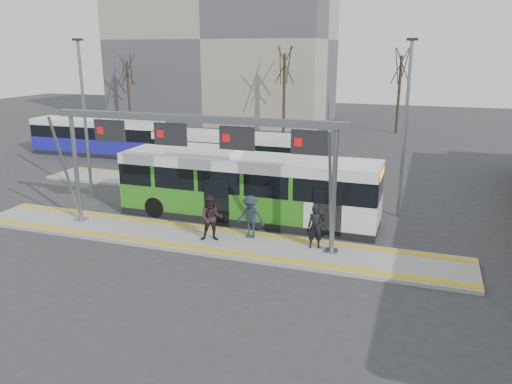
% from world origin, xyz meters
% --- Properties ---
extents(ground, '(120.00, 120.00, 0.00)m').
position_xyz_m(ground, '(0.00, 0.00, 0.00)').
color(ground, '#2D2D30').
rests_on(ground, ground).
extents(platform_main, '(22.00, 3.00, 0.15)m').
position_xyz_m(platform_main, '(0.00, 0.00, 0.07)').
color(platform_main, gray).
rests_on(platform_main, ground).
extents(platform_second, '(20.00, 3.00, 0.15)m').
position_xyz_m(platform_second, '(-4.00, 8.00, 0.07)').
color(platform_second, gray).
rests_on(platform_second, ground).
extents(tactile_main, '(22.00, 2.65, 0.02)m').
position_xyz_m(tactile_main, '(0.00, 0.00, 0.16)').
color(tactile_main, gold).
rests_on(tactile_main, platform_main).
extents(tactile_second, '(20.00, 0.35, 0.02)m').
position_xyz_m(tactile_second, '(-4.00, 9.15, 0.16)').
color(tactile_second, gold).
rests_on(tactile_second, platform_second).
extents(gantry, '(13.00, 1.68, 5.20)m').
position_xyz_m(gantry, '(-0.35, 0.25, 4.30)').
color(gantry, slate).
rests_on(gantry, platform_main).
extents(apartment_block, '(24.50, 12.50, 18.40)m').
position_xyz_m(apartment_block, '(-14.00, 36.00, 9.21)').
color(apartment_block, gray).
rests_on(apartment_block, ground).
extents(hero_bus, '(12.46, 2.69, 3.42)m').
position_xyz_m(hero_bus, '(0.76, 3.37, 1.57)').
color(hero_bus, black).
rests_on(hero_bus, ground).
extents(bg_bus_green, '(11.10, 2.39, 2.77)m').
position_xyz_m(bg_bus_green, '(-2.81, 11.30, 1.37)').
color(bg_bus_green, black).
rests_on(bg_bus_green, ground).
extents(bg_bus_blue, '(10.66, 2.67, 2.76)m').
position_xyz_m(bg_bus_blue, '(-15.50, 14.11, 1.37)').
color(bg_bus_blue, black).
rests_on(bg_bus_blue, ground).
extents(passenger_a, '(0.74, 0.59, 1.80)m').
position_xyz_m(passenger_a, '(4.79, 0.51, 1.05)').
color(passenger_a, black).
rests_on(passenger_a, platform_main).
extents(passenger_b, '(1.15, 1.02, 1.95)m').
position_xyz_m(passenger_b, '(0.48, -0.12, 1.12)').
color(passenger_b, black).
rests_on(passenger_b, platform_main).
extents(passenger_c, '(1.21, 0.70, 1.86)m').
position_xyz_m(passenger_c, '(1.91, 0.73, 1.08)').
color(passenger_c, '#1B2531').
rests_on(passenger_c, platform_main).
extents(tree_left, '(1.40, 1.40, 8.63)m').
position_xyz_m(tree_left, '(-4.43, 27.88, 6.54)').
color(tree_left, '#382B21').
rests_on(tree_left, ground).
extents(tree_mid, '(1.40, 1.40, 8.42)m').
position_xyz_m(tree_mid, '(5.76, 32.86, 6.39)').
color(tree_mid, '#382B21').
rests_on(tree_mid, ground).
extents(tree_far, '(1.40, 1.40, 7.70)m').
position_xyz_m(tree_far, '(-21.67, 28.22, 5.84)').
color(tree_far, '#382B21').
rests_on(tree_far, ground).
extents(lamp_west, '(0.50, 0.25, 8.49)m').
position_xyz_m(lamp_west, '(-8.57, 3.91, 4.49)').
color(lamp_west, slate).
rests_on(lamp_west, ground).
extents(lamp_east, '(0.50, 0.25, 8.44)m').
position_xyz_m(lamp_east, '(7.70, 6.22, 4.46)').
color(lamp_east, slate).
rests_on(lamp_east, ground).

